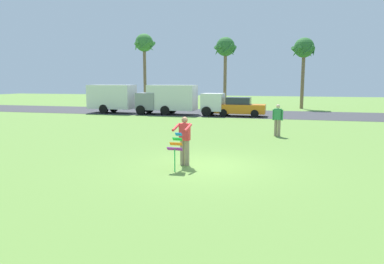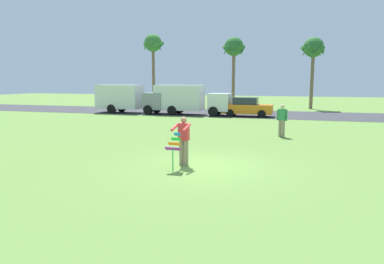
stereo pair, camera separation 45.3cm
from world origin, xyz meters
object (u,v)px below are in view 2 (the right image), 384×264
Objects in this scene: palm_tree_right_near at (234,49)px; palm_tree_centre_far at (313,50)px; kite_held at (174,145)px; parked_truck_grey_van at (128,98)px; person_kite_flyer at (184,139)px; palm_tree_left_near at (153,46)px; person_walker_near at (282,119)px; parked_car_orange at (247,107)px; parked_truck_white_box at (188,99)px.

palm_tree_right_near reaches higher than palm_tree_centre_far.
kite_held is 0.18× the size of parked_truck_grey_van.
palm_tree_centre_far reaches higher than kite_held.
person_kite_flyer is at bearing -100.46° from palm_tree_centre_far.
parked_truck_grey_van is 13.82m from palm_tree_right_near.
palm_tree_left_near reaches higher than person_kite_flyer.
person_kite_flyer is 0.26× the size of parked_truck_grey_van.
person_walker_near is (3.03, 7.60, -0.02)m from person_kite_flyer.
person_kite_flyer is at bearing 85.01° from kite_held.
palm_tree_right_near is at bearing 107.19° from person_walker_near.
parked_car_orange is 12.65m from palm_tree_centre_far.
palm_tree_centre_far reaches higher than parked_car_orange.
palm_tree_right_near reaches higher than person_walker_near.
parked_truck_white_box is 3.89× the size of person_walker_near.
person_walker_near is at bearing -35.68° from parked_truck_grey_van.
palm_tree_left_near is 4.93× the size of person_walker_near.
parked_truck_grey_van is 1.60× the size of parked_car_orange.
person_walker_near is (14.47, -10.39, -0.48)m from parked_truck_grey_van.
parked_truck_grey_van is 11.50m from palm_tree_left_near.
palm_tree_centre_far is at bearing 0.80° from palm_tree_right_near.
parked_truck_grey_van reaches higher than person_kite_flyer.
parked_car_orange is (5.20, 0.00, -0.64)m from parked_truck_white_box.
parked_truck_white_box is (-5.49, 17.99, 0.46)m from person_kite_flyer.
person_kite_flyer is 31.35m from palm_tree_left_near.
parked_truck_grey_van is at bearing 122.46° from person_kite_flyer.
palm_tree_centre_far is (5.24, 28.79, 5.35)m from kite_held.
palm_tree_left_near is at bearing 142.16° from parked_car_orange.
person_walker_near reaches higher than parked_car_orange.
palm_tree_centre_far is (16.61, 10.03, 4.79)m from parked_truck_grey_van.
person_kite_flyer is 17.99m from parked_car_orange.
kite_held is at bearing -94.99° from person_kite_flyer.
kite_held is 19.54m from parked_truck_white_box.
parked_truck_white_box reaches higher than person_walker_near.
palm_tree_right_near is (-3.25, 27.90, 5.52)m from person_kite_flyer.
person_kite_flyer reaches higher than parked_car_orange.
parked_truck_grey_van is 11.17m from parked_car_orange.
parked_car_orange is 2.43× the size of person_walker_near.
parked_truck_grey_van is 0.90× the size of palm_tree_centre_far.
parked_truck_white_box is 15.41m from palm_tree_centre_far.
kite_held is at bearing -100.31° from palm_tree_centre_far.
palm_tree_right_near is at bearing 0.30° from palm_tree_left_near.
person_walker_near is at bearing 69.70° from kite_held.
parked_truck_white_box is at bearing -52.76° from palm_tree_left_near.
kite_held is 29.40m from palm_tree_right_near.
palm_tree_centre_far reaches higher than parked_truck_grey_van.
palm_tree_left_near is at bearing 98.93° from parked_truck_grey_van.
palm_tree_right_near is at bearing 77.27° from parked_truck_white_box.
kite_held is at bearing -73.87° from parked_truck_white_box.
parked_truck_grey_van is 19.99m from palm_tree_centre_far.
parked_car_orange is 17.29m from palm_tree_left_near.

